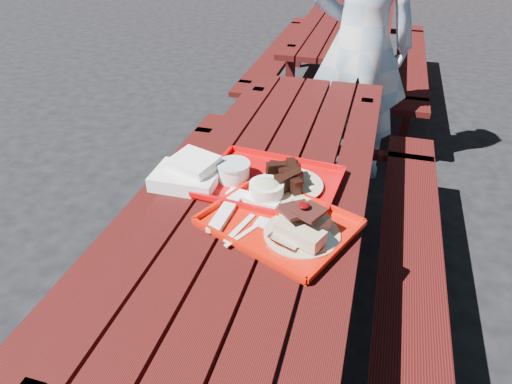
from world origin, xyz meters
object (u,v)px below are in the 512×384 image
Objects in this scene: near_tray at (283,215)px; far_tray at (268,181)px; picnic_table_far at (346,40)px; person at (361,45)px; picnic_table_near at (266,226)px.

far_tray is at bearing 116.70° from near_tray.
near_tray is (0.11, -3.01, 0.22)m from picnic_table_far.
person reaches higher than near_tray.
person is (0.09, 1.70, 0.10)m from near_tray.
picnic_table_near is at bearing 117.64° from near_tray.
person is at bearing 82.56° from far_tray.
far_tray is 0.30× the size of person.
near_tray reaches higher than picnic_table_near.
picnic_table_near is at bearing 160.80° from far_tray.
far_tray reaches higher than picnic_table_far.
picnic_table_far is 2.81m from far_tray.
near_tray is at bearing 83.60° from person.
person is at bearing 82.36° from picnic_table_near.
picnic_table_far is 3.02m from near_tray.
picnic_table_far is 1.36m from person.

